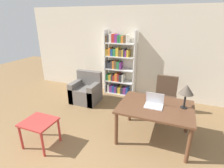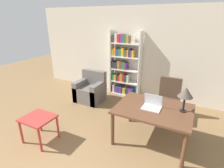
{
  "view_description": "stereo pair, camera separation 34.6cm",
  "coord_description": "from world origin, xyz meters",
  "views": [
    {
      "loc": [
        1.03,
        -0.71,
        2.36
      ],
      "look_at": [
        -0.3,
        2.63,
        0.99
      ],
      "focal_mm": 28.0,
      "sensor_mm": 36.0,
      "label": 1
    },
    {
      "loc": [
        1.34,
        -0.56,
        2.36
      ],
      "look_at": [
        -0.3,
        2.63,
        0.99
      ],
      "focal_mm": 28.0,
      "sensor_mm": 36.0,
      "label": 2
    }
  ],
  "objects": [
    {
      "name": "wall_back",
      "position": [
        0.0,
        4.53,
        1.35
      ],
      "size": [
        8.0,
        0.06,
        2.7
      ],
      "color": "beige",
      "rests_on": "ground_plane"
    },
    {
      "name": "side_table_blue",
      "position": [
        -1.3,
        1.4,
        0.45
      ],
      "size": [
        0.59,
        0.53,
        0.54
      ],
      "color": "#B2332D",
      "rests_on": "ground_plane"
    },
    {
      "name": "table_lamp",
      "position": [
        1.21,
        2.56,
        1.11
      ],
      "size": [
        0.27,
        0.27,
        0.47
      ],
      "color": "black",
      "rests_on": "desk"
    },
    {
      "name": "bookshelf",
      "position": [
        -0.78,
        4.34,
        0.95
      ],
      "size": [
        0.98,
        0.28,
        2.03
      ],
      "color": "white",
      "rests_on": "ground_plane"
    },
    {
      "name": "desk",
      "position": [
        0.7,
        2.43,
        0.65
      ],
      "size": [
        1.41,
        1.05,
        0.74
      ],
      "color": "brown",
      "rests_on": "ground_plane"
    },
    {
      "name": "laptop",
      "position": [
        0.67,
        2.42,
        0.8
      ],
      "size": [
        0.34,
        0.26,
        0.27
      ],
      "color": "silver",
      "rests_on": "desk"
    },
    {
      "name": "armchair",
      "position": [
        -1.44,
        3.44,
        0.31
      ],
      "size": [
        0.78,
        0.69,
        0.89
      ],
      "color": "#66605B",
      "rests_on": "ground_plane"
    },
    {
      "name": "office_chair",
      "position": [
        0.8,
        3.51,
        0.45
      ],
      "size": [
        0.56,
        0.56,
        1.0
      ],
      "color": "black",
      "rests_on": "ground_plane"
    }
  ]
}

